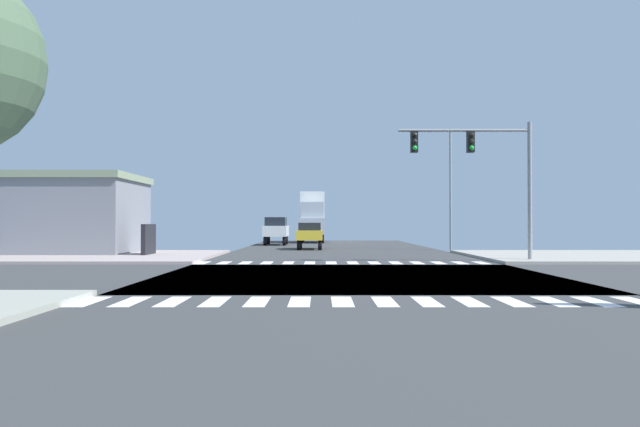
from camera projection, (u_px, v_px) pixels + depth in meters
name	position (u px, v px, depth m)	size (l,w,h in m)	color
ground	(359.00, 277.00, 22.24)	(90.00, 90.00, 0.05)	#38393A
sidewalk_corner_ne	(587.00, 256.00, 34.18)	(12.00, 12.00, 0.14)	#A09B91
sidewalk_corner_nw	(107.00, 256.00, 34.30)	(12.00, 12.00, 0.14)	#A79693
crosswalk_near	(366.00, 302.00, 14.94)	(13.50, 2.00, 0.01)	white
crosswalk_far	(345.00, 263.00, 29.54)	(13.50, 2.00, 0.01)	white
traffic_signal_mast	(482.00, 159.00, 30.06)	(6.34, 0.55, 6.66)	gray
street_lamp	(450.00, 178.00, 43.78)	(1.78, 0.32, 8.39)	gray
bank_building	(49.00, 215.00, 37.40)	(12.31, 7.32, 4.70)	gray
suv_nearside_1	(279.00, 228.00, 53.72)	(1.96, 4.60, 2.34)	black
sedan_crossing_1	(313.00, 233.00, 44.86)	(1.80, 4.30, 1.88)	black
box_truck_queued_1	(315.00, 216.00, 60.97)	(2.40, 7.20, 4.85)	black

